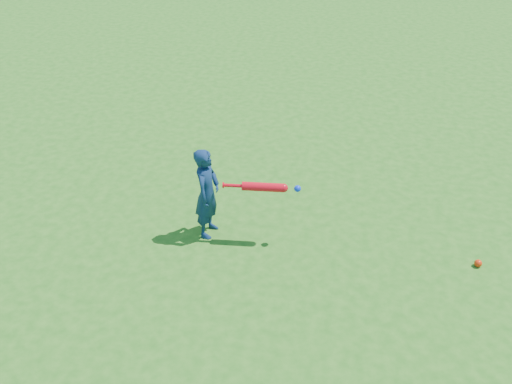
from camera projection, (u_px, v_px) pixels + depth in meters
The scene contains 4 objects.
ground at pixel (158, 229), 6.13m from camera, with size 80.00×80.00×0.00m, color #225F16.
child at pixel (207, 193), 5.81m from camera, with size 0.36×0.24×1.00m, color #10264C.
ground_ball_red at pixel (478, 263), 5.60m from camera, with size 0.08×0.08×0.08m, color red.
bat_swing at pixel (266, 187), 5.65m from camera, with size 0.78×0.13×0.09m.
Camera 1 is at (1.91, -4.65, 3.69)m, focal length 40.00 mm.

